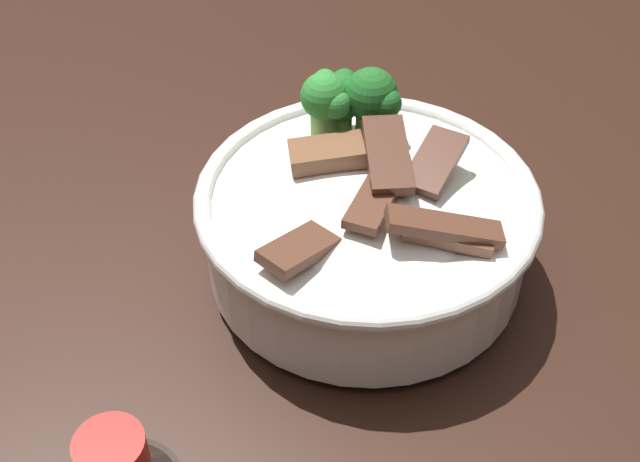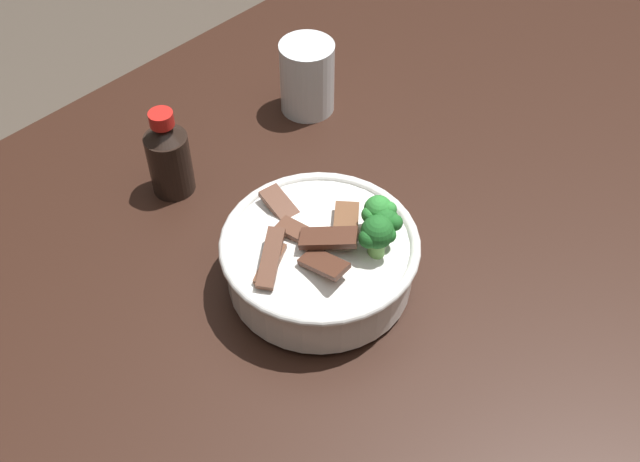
# 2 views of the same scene
# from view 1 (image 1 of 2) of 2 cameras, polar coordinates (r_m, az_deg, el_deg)

# --- Properties ---
(dining_table) EXTENTS (1.39, 1.01, 0.76)m
(dining_table) POSITION_cam_1_polar(r_m,az_deg,el_deg) (0.71, -6.58, -3.28)
(dining_table) COLOR black
(dining_table) RESTS_ON ground
(rice_bowl) EXTENTS (0.22, 0.22, 0.12)m
(rice_bowl) POSITION_cam_1_polar(r_m,az_deg,el_deg) (0.55, 3.14, 0.80)
(rice_bowl) COLOR white
(rice_bowl) RESTS_ON dining_table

